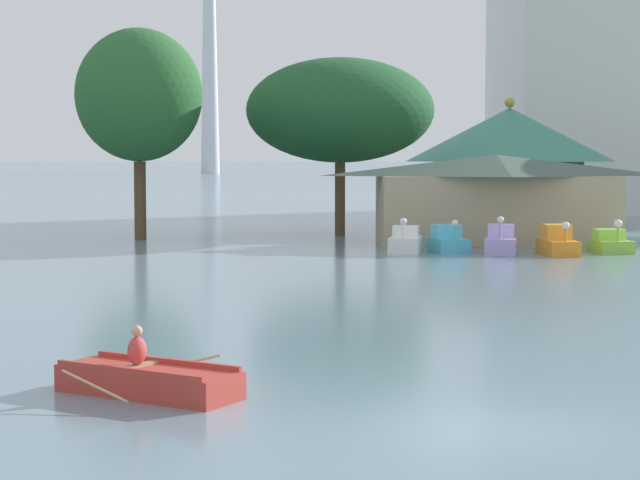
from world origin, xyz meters
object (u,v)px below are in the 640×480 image
Objects in this scene: pedal_boat_white at (405,242)px; pedal_boat_orange at (558,243)px; pedal_boat_lavender at (501,242)px; shoreline_tree_tall_left at (139,95)px; pedal_boat_lime at (610,243)px; green_roof_pavilion at (509,157)px; boathouse at (496,197)px; rowboat_with_rower at (148,380)px; shoreline_tree_mid at (340,110)px; pedal_boat_cyan at (448,241)px.

pedal_boat_white reaches higher than pedal_boat_orange.
pedal_boat_lavender is 0.22× the size of shoreline_tree_tall_left.
pedal_boat_lavender is at bearing -29.33° from shoreline_tree_tall_left.
pedal_boat_lavender is 0.89× the size of pedal_boat_orange.
pedal_boat_lime is at bearing -21.87° from shoreline_tree_tall_left.
green_roof_pavilion is 26.21m from shoreline_tree_tall_left.
boathouse is at bearing -103.70° from green_roof_pavilion.
pedal_boat_lavender is 23.14m from green_roof_pavilion.
rowboat_with_rower is 43.19m from shoreline_tree_tall_left.
pedal_boat_white is at bearing -113.22° from green_roof_pavilion.
shoreline_tree_mid is (-6.94, 13.02, 6.71)m from pedal_boat_lavender.
pedal_boat_cyan is 0.24× the size of shoreline_tree_mid.
pedal_boat_lavender is (13.09, 31.96, 0.27)m from rowboat_with_rower.
shoreline_tree_mid reaches higher than rowboat_with_rower.
pedal_boat_white is 8.12m from boathouse.
pedal_boat_lime is (9.95, 0.16, -0.08)m from pedal_boat_white.
rowboat_with_rower is at bearing -9.35° from pedal_boat_lavender.
pedal_boat_lavender reaches higher than pedal_boat_orange.
pedal_boat_lime is at bearing -50.93° from boathouse.
shoreline_tree_tall_left is (-23.68, 9.50, 7.52)m from pedal_boat_lime.
green_roof_pavilion is (7.19, 21.12, 4.06)m from pedal_boat_cyan.
green_roof_pavilion is at bearing 168.75° from pedal_boat_white.
green_roof_pavilion reaches higher than boathouse.
pedal_boat_white is at bearing -35.11° from shoreline_tree_tall_left.
green_roof_pavilion reaches higher than pedal_boat_lime.
pedal_boat_white is 1.16× the size of pedal_boat_lime.
pedal_boat_orange is 0.21× the size of green_roof_pavilion.
boathouse reaches higher than pedal_boat_lime.
pedal_boat_lavender is 2.65m from pedal_boat_orange.
rowboat_with_rower is at bearing -28.91° from pedal_boat_orange.
shoreline_tree_mid reaches higher than pedal_boat_lavender.
shoreline_tree_tall_left reaches higher than green_roof_pavilion.
boathouse is at bearing -145.27° from pedal_boat_lime.
shoreline_tree_mid is at bearing -147.08° from pedal_boat_orange.
pedal_boat_lime is 0.18× the size of boathouse.
green_roof_pavilion is at bearing 76.30° from boathouse.
boathouse reaches higher than rowboat_with_rower.
pedal_boat_cyan is at bearing -97.42° from pedal_boat_lime.
green_roof_pavilion is (3.89, 15.96, 2.14)m from boathouse.
green_roof_pavilion reaches higher than pedal_boat_lavender.
pedal_boat_lavender is at bearing -102.22° from green_roof_pavilion.
pedal_boat_cyan is (10.72, 33.11, 0.23)m from rowboat_with_rower.
pedal_boat_lime is (5.47, 0.73, -0.11)m from pedal_boat_lavender.
pedal_boat_white reaches higher than rowboat_with_rower.
pedal_boat_white is 0.93× the size of pedal_boat_orange.
pedal_boat_white is at bearing -78.83° from shoreline_tree_mid.
boathouse is (5.42, 5.74, 1.92)m from pedal_boat_white.
shoreline_tree_tall_left is at bearing -119.57° from pedal_boat_orange.
shoreline_tree_tall_left is at bearing -130.37° from pedal_boat_cyan.
shoreline_tree_mid is (11.28, 2.79, -0.70)m from shoreline_tree_tall_left.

